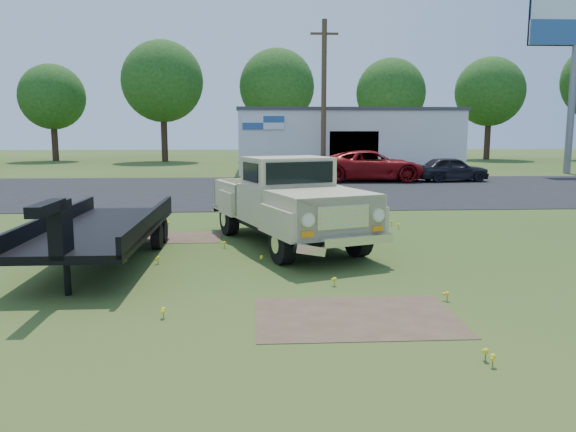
{
  "coord_description": "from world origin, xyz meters",
  "views": [
    {
      "loc": [
        0.01,
        -10.97,
        2.77
      ],
      "look_at": [
        0.7,
        1.0,
        0.93
      ],
      "focal_mm": 35.0,
      "sensor_mm": 36.0,
      "label": 1
    }
  ],
  "objects_px": {
    "red_pickup": "(371,166)",
    "flatbed_trailer": "(102,223)",
    "vintage_pickup_truck": "(288,201)",
    "billboard": "(576,36)",
    "dark_sedan": "(451,169)"
  },
  "relations": [
    {
      "from": "billboard",
      "to": "vintage_pickup_truck",
      "type": "relative_size",
      "value": 1.87
    },
    {
      "from": "dark_sedan",
      "to": "billboard",
      "type": "bearing_deg",
      "value": -66.94
    },
    {
      "from": "red_pickup",
      "to": "vintage_pickup_truck",
      "type": "bearing_deg",
      "value": 163.65
    },
    {
      "from": "flatbed_trailer",
      "to": "red_pickup",
      "type": "bearing_deg",
      "value": 62.42
    },
    {
      "from": "vintage_pickup_truck",
      "to": "red_pickup",
      "type": "bearing_deg",
      "value": 51.46
    },
    {
      "from": "red_pickup",
      "to": "billboard",
      "type": "bearing_deg",
      "value": -68.68
    },
    {
      "from": "billboard",
      "to": "vintage_pickup_truck",
      "type": "bearing_deg",
      "value": -131.66
    },
    {
      "from": "billboard",
      "to": "flatbed_trailer",
      "type": "height_order",
      "value": "billboard"
    },
    {
      "from": "vintage_pickup_truck",
      "to": "red_pickup",
      "type": "relative_size",
      "value": 0.99
    },
    {
      "from": "red_pickup",
      "to": "dark_sedan",
      "type": "xyz_separation_m",
      "value": [
        4.29,
        -0.41,
        -0.16
      ]
    },
    {
      "from": "vintage_pickup_truck",
      "to": "dark_sedan",
      "type": "xyz_separation_m",
      "value": [
        9.82,
        16.36,
        -0.4
      ]
    },
    {
      "from": "billboard",
      "to": "red_pickup",
      "type": "height_order",
      "value": "billboard"
    },
    {
      "from": "vintage_pickup_truck",
      "to": "dark_sedan",
      "type": "relative_size",
      "value": 1.51
    },
    {
      "from": "red_pickup",
      "to": "flatbed_trailer",
      "type": "bearing_deg",
      "value": 154.66
    },
    {
      "from": "vintage_pickup_truck",
      "to": "red_pickup",
      "type": "xyz_separation_m",
      "value": [
        5.53,
        16.77,
        -0.24
      ]
    }
  ]
}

